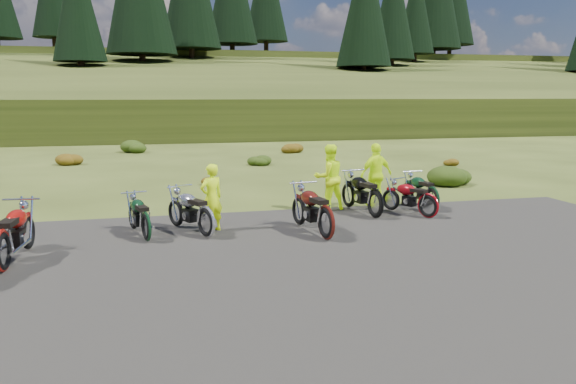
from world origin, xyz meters
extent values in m
plane|color=#374216|center=(0.00, 0.00, 0.00)|extent=(300.00, 300.00, 0.00)
cube|color=black|center=(0.00, -2.00, 0.00)|extent=(20.00, 12.00, 0.04)
cube|color=#2C3712|center=(0.00, 110.00, 0.00)|extent=(300.00, 90.00, 9.17)
cylinder|color=black|center=(-15.00, 75.00, 10.27)|extent=(0.70, 0.70, 2.20)
cylinder|color=black|center=(-9.00, 50.00, 5.69)|extent=(0.70, 0.70, 2.20)
cone|color=black|center=(-9.00, 50.00, 12.59)|extent=(5.28, 5.28, 12.00)
cylinder|color=black|center=(-3.00, 56.00, 6.88)|extent=(0.70, 0.70, 2.20)
cylinder|color=black|center=(3.00, 62.00, 8.08)|extent=(0.70, 0.70, 2.20)
cylinder|color=black|center=(9.00, 68.00, 9.28)|extent=(0.70, 0.70, 2.20)
cylinder|color=black|center=(15.00, 74.00, 10.27)|extent=(0.70, 0.70, 2.20)
cylinder|color=black|center=(21.00, 49.00, 5.49)|extent=(0.70, 0.70, 2.20)
cone|color=black|center=(21.00, 49.00, 13.39)|extent=(6.16, 6.16, 14.00)
cylinder|color=black|center=(27.00, 55.00, 6.68)|extent=(0.70, 0.70, 2.20)
cone|color=black|center=(27.00, 55.00, 14.08)|extent=(5.72, 5.72, 13.00)
cylinder|color=black|center=(33.00, 61.00, 7.88)|extent=(0.70, 0.70, 2.20)
cone|color=black|center=(33.00, 61.00, 14.78)|extent=(5.28, 5.28, 12.00)
cylinder|color=black|center=(39.00, 67.00, 9.08)|extent=(0.70, 0.70, 2.20)
cylinder|color=black|center=(45.00, 73.00, 10.27)|extent=(0.70, 0.70, 2.20)
ellipsoid|color=brown|center=(-6.20, 16.60, 0.38)|extent=(1.30, 1.30, 0.77)
ellipsoid|color=#1F380E|center=(-3.30, 21.90, 0.46)|extent=(1.56, 1.56, 0.92)
ellipsoid|color=brown|center=(-0.40, 9.20, 0.23)|extent=(0.77, 0.77, 0.45)
ellipsoid|color=#1F380E|center=(2.50, 14.50, 0.31)|extent=(1.03, 1.03, 0.61)
ellipsoid|color=brown|center=(5.40, 19.80, 0.38)|extent=(1.30, 1.30, 0.77)
ellipsoid|color=#1F380E|center=(8.30, 7.10, 0.46)|extent=(1.56, 1.56, 0.92)
ellipsoid|color=brown|center=(11.20, 12.40, 0.23)|extent=(0.77, 0.77, 0.45)
imported|color=#CAF10C|center=(-1.01, 1.95, 0.82)|extent=(0.71, 0.61, 1.64)
imported|color=#CAF10C|center=(2.52, 3.75, 0.94)|extent=(1.02, 0.85, 1.87)
imported|color=#CAF10C|center=(4.05, 3.97, 0.93)|extent=(1.17, 0.72, 1.86)
camera|label=1|loc=(-2.35, -11.34, 3.28)|focal=35.00mm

